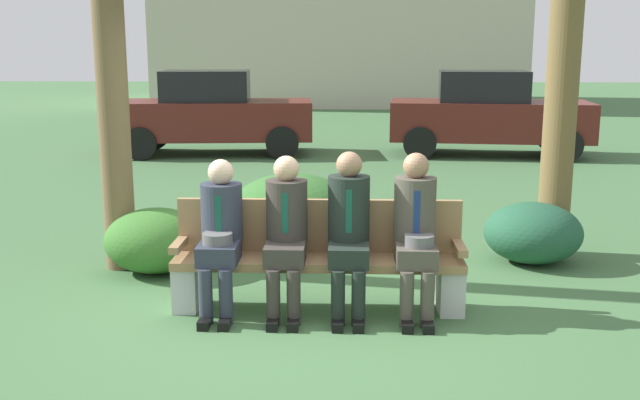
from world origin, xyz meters
name	(u,v)px	position (x,y,z in m)	size (l,w,h in m)	color
ground_plane	(298,314)	(0.00, 0.00, 0.00)	(80.00, 80.00, 0.00)	#40683E
park_bench	(318,257)	(0.16, 0.17, 0.44)	(2.38, 0.44, 0.90)	#99754C
seated_man_leftmost	(220,229)	(-0.63, 0.03, 0.70)	(0.34, 0.72, 1.26)	#2D3342
seated_man_centerleft	(286,227)	(-0.10, 0.04, 0.72)	(0.34, 0.72, 1.29)	#38332D
seated_man_centerright	(349,225)	(0.41, 0.04, 0.74)	(0.34, 0.72, 1.33)	#1E2823
seated_man_rightmost	(416,227)	(0.95, 0.04, 0.73)	(0.34, 0.72, 1.32)	#4C473D
shrub_near_bench	(533,233)	(2.28, 1.56, 0.31)	(0.98, 0.90, 0.62)	#225237
shrub_mid_lawn	(293,213)	(-0.18, 1.84, 0.42)	(1.36, 1.24, 0.85)	#32652B
shrub_far_lawn	(156,240)	(-1.45, 1.11, 0.31)	(1.00, 0.91, 0.62)	#376E2A
parked_car_near	(213,113)	(-2.33, 9.05, 0.84)	(4.02, 1.98, 1.68)	#591E19
parked_car_far	(488,114)	(3.19, 9.10, 0.84)	(4.03, 2.00, 1.68)	#591E19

